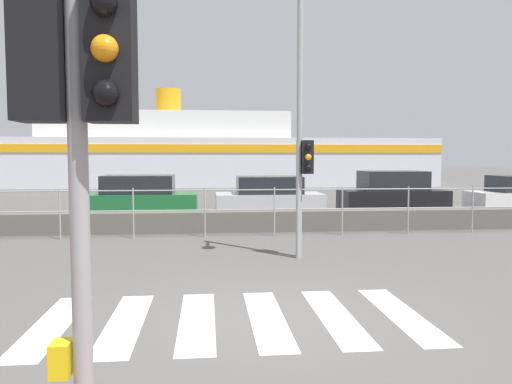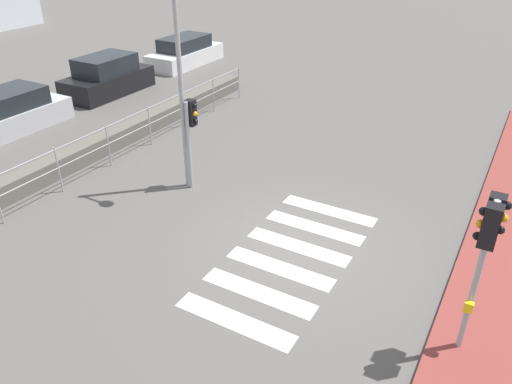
# 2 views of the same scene
# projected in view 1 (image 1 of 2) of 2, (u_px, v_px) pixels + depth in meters

# --- Properties ---
(ground_plane) EXTENTS (160.00, 160.00, 0.00)m
(ground_plane) POSITION_uv_depth(u_px,v_px,m) (273.00, 318.00, 6.46)
(ground_plane) COLOR #565451
(crosswalk) EXTENTS (4.95, 2.40, 0.01)m
(crosswalk) POSITION_uv_depth(u_px,v_px,m) (232.00, 319.00, 6.41)
(crosswalk) COLOR silver
(crosswalk) RESTS_ON ground_plane
(seawall) EXTENTS (18.15, 0.55, 0.57)m
(seawall) POSITION_uv_depth(u_px,v_px,m) (238.00, 221.00, 13.86)
(seawall) COLOR #605B54
(seawall) RESTS_ON ground_plane
(harbor_fence) EXTENTS (16.37, 0.04, 1.29)m
(harbor_fence) POSITION_uv_depth(u_px,v_px,m) (240.00, 205.00, 12.95)
(harbor_fence) COLOR #9EA0A3
(harbor_fence) RESTS_ON ground_plane
(traffic_light_near) EXTENTS (0.58, 0.41, 2.95)m
(traffic_light_near) POSITION_uv_depth(u_px,v_px,m) (77.00, 115.00, 2.50)
(traffic_light_near) COLOR #9EA0A3
(traffic_light_near) RESTS_ON ground_plane
(traffic_light_far) EXTENTS (0.34, 0.32, 2.42)m
(traffic_light_far) POSITION_uv_depth(u_px,v_px,m) (304.00, 172.00, 10.15)
(traffic_light_far) COLOR #9EA0A3
(traffic_light_far) RESTS_ON ground_plane
(streetlamp) EXTENTS (0.32, 1.06, 5.61)m
(streetlamp) POSITION_uv_depth(u_px,v_px,m) (302.00, 86.00, 9.98)
(streetlamp) COLOR #9EA0A3
(streetlamp) RESTS_ON ground_plane
(ferry_boat) EXTENTS (30.40, 8.71, 6.97)m
(ferry_boat) POSITION_uv_depth(u_px,v_px,m) (209.00, 155.00, 37.00)
(ferry_boat) COLOR silver
(ferry_boat) RESTS_ON ground_plane
(parked_car_green) EXTENTS (4.09, 1.81, 1.42)m
(parked_car_green) POSITION_uv_depth(u_px,v_px,m) (139.00, 198.00, 17.65)
(parked_car_green) COLOR #1E6633
(parked_car_green) RESTS_ON ground_plane
(parked_car_silver) EXTENTS (3.85, 1.80, 1.37)m
(parked_car_silver) POSITION_uv_depth(u_px,v_px,m) (269.00, 198.00, 18.10)
(parked_car_silver) COLOR #BCBCC1
(parked_car_silver) RESTS_ON ground_plane
(parked_car_black) EXTENTS (3.82, 1.76, 1.55)m
(parked_car_black) POSITION_uv_depth(u_px,v_px,m) (392.00, 195.00, 18.54)
(parked_car_black) COLOR black
(parked_car_black) RESTS_ON ground_plane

